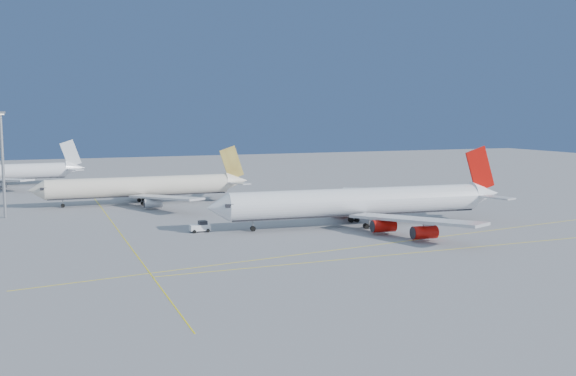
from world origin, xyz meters
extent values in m
plane|color=slate|center=(0.00, 0.00, 0.00)|extent=(500.00, 500.00, 0.00)
cube|color=yellow|center=(5.00, -14.00, 0.01)|extent=(90.00, 0.18, 0.02)
cube|color=yellow|center=(0.00, -6.00, 0.01)|extent=(118.86, 16.88, 0.02)
cube|color=yellow|center=(-40.00, 30.00, 0.01)|extent=(0.18, 140.00, 0.02)
cylinder|color=white|center=(7.72, 13.43, 5.13)|extent=(55.53, 10.16, 5.72)
cone|color=white|center=(-21.98, 15.83, 5.13)|extent=(4.89, 6.06, 5.72)
cone|color=white|center=(38.69, 10.92, 5.72)|extent=(7.32, 5.98, 5.44)
cube|color=black|center=(-20.11, 15.68, 5.72)|extent=(2.01, 5.55, 0.69)
cube|color=#B7B7BC|center=(11.41, -2.94, 3.56)|extent=(15.16, 28.49, 0.54)
cube|color=#B7B7BC|center=(14.00, 28.99, 3.56)|extent=(18.95, 27.21, 0.54)
cube|color=#AF0D07|center=(37.21, 11.04, 11.25)|extent=(7.60, 1.06, 10.44)
cylinder|color=gray|center=(-14.86, 15.26, 1.68)|extent=(0.24, 0.24, 2.27)
cylinder|color=black|center=(-14.86, 15.26, 0.54)|extent=(1.14, 0.78, 1.09)
cylinder|color=gray|center=(8.37, 9.32, 1.68)|extent=(0.32, 0.32, 2.27)
cylinder|color=black|center=(8.37, 9.32, 0.54)|extent=(1.15, 0.97, 1.09)
cylinder|color=gray|center=(9.03, 17.38, 1.68)|extent=(0.32, 0.32, 2.27)
cylinder|color=black|center=(9.03, 17.38, 0.54)|extent=(1.15, 0.97, 1.09)
cylinder|color=#AF0D07|center=(7.85, 2.51, 1.71)|extent=(4.92, 2.84, 2.47)
cylinder|color=#AF0D07|center=(11.33, -6.38, 1.71)|extent=(4.92, 2.84, 2.47)
cylinder|color=#AF0D07|center=(9.60, 24.18, 1.71)|extent=(4.92, 2.84, 2.47)
cylinder|color=#AF0D07|center=(14.47, 32.40, 1.71)|extent=(4.92, 2.84, 2.47)
cylinder|color=beige|center=(-29.86, 63.86, 4.61)|extent=(46.68, 6.06, 5.11)
cone|color=beige|center=(-55.12, 64.38, 4.61)|extent=(4.14, 5.19, 5.11)
cone|color=beige|center=(-3.44, 63.32, 5.15)|extent=(6.37, 4.98, 4.85)
cube|color=black|center=(-53.42, 64.35, 5.15)|extent=(1.53, 4.88, 0.63)
cube|color=#B7B7BC|center=(-25.83, 49.70, 3.21)|extent=(14.72, 24.70, 0.49)
cube|color=#B7B7BC|center=(-25.25, 77.85, 3.21)|extent=(15.56, 24.42, 0.49)
cube|color=gold|center=(-4.78, 63.35, 10.15)|extent=(6.90, 0.54, 9.48)
cylinder|color=gray|center=(-48.96, 64.25, 1.52)|extent=(0.22, 0.22, 2.06)
cylinder|color=black|center=(-48.96, 64.25, 0.49)|extent=(1.00, 0.65, 0.99)
cylinder|color=gray|center=(-29.04, 60.22, 1.52)|extent=(0.29, 0.29, 2.06)
cylinder|color=black|center=(-29.04, 60.22, 0.49)|extent=(1.00, 0.83, 0.99)
cylinder|color=gray|center=(-28.89, 67.47, 1.52)|extent=(0.29, 0.29, 2.06)
cylinder|color=black|center=(-28.89, 67.47, 0.49)|extent=(1.00, 0.83, 0.99)
cylinder|color=#B7B7BC|center=(-28.34, 52.26, 1.53)|extent=(4.35, 2.33, 2.24)
cylinder|color=#B7B7BC|center=(-27.87, 75.39, 1.53)|extent=(4.35, 2.33, 2.24)
cone|color=white|center=(-42.22, 124.66, 5.13)|extent=(6.52, 5.08, 4.79)
cube|color=#B7B7BC|center=(-63.08, 110.01, 3.20)|extent=(15.73, 23.55, 0.50)
cube|color=#B7B7BC|center=(-64.36, 137.31, 3.20)|extent=(13.88, 24.15, 0.50)
cube|color=silver|center=(-43.57, 124.60, 10.13)|extent=(6.93, 0.73, 9.52)
cube|color=white|center=(-24.97, 18.48, 0.89)|extent=(3.98, 2.01, 1.19)
cube|color=black|center=(-24.37, 18.48, 1.79)|extent=(1.60, 1.70, 0.89)
cylinder|color=black|center=(-26.35, 17.43, 0.35)|extent=(0.70, 0.35, 0.69)
cylinder|color=black|center=(-26.36, 19.51, 0.35)|extent=(0.70, 0.35, 0.69)
cylinder|color=black|center=(-23.57, 17.44, 0.35)|extent=(0.70, 0.35, 0.69)
cylinder|color=black|center=(-23.58, 19.53, 0.35)|extent=(0.70, 0.35, 0.69)
cylinder|color=gray|center=(-61.86, 52.31, 11.80)|extent=(0.66, 0.66, 23.61)
cube|color=gray|center=(-61.86, 52.31, 23.79)|extent=(2.08, 2.08, 0.47)
cube|color=white|center=(-61.86, 52.31, 23.42)|extent=(1.51, 1.51, 0.24)
camera|label=1|loc=(-55.29, -105.53, 23.50)|focal=40.00mm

